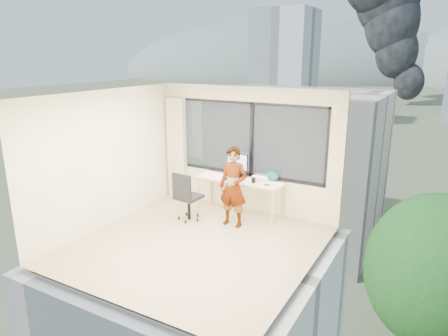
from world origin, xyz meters
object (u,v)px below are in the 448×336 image
Objects in this scene: monitor at (238,165)px; person at (233,187)px; chair at (189,195)px; handbag at (272,176)px; game_console at (261,177)px; desk at (240,196)px; laptop at (234,174)px.

person is at bearing -58.16° from monitor.
handbag is (1.36, 1.01, 0.34)m from chair.
game_console is (1.12, 0.99, 0.28)m from chair.
person is 2.83× the size of monitor.
desk is 0.81m from handbag.
desk is 4.70× the size of laptop.
desk is 0.50m from laptop.
person is 0.75m from monitor.
chair is at bearing -148.80° from laptop.
person reaches higher than handbag.
laptop reaches higher than game_console.
chair is 1.86× the size of monitor.
person is at bearing -81.84° from laptop.
monitor is 1.44× the size of laptop.
person is 0.94m from handbag.
desk is at bearing -153.91° from game_console.
desk is at bearing -174.14° from handbag.
person is at bearing -74.40° from desk.
chair is at bearing -141.16° from game_console.
laptop is at bearing -154.76° from game_console.
chair is 1.19m from monitor.
desk is 0.66m from monitor.
handbag is at bearing 41.14° from chair.
game_console is (0.47, 0.14, -0.24)m from monitor.
desk is 6.82× the size of handbag.
monitor is at bearing 142.11° from desk.
laptop is 1.45× the size of handbag.
chair is 0.96m from person.
game_console is (0.38, 0.21, 0.41)m from desk.
monitor is (-0.09, 0.07, 0.65)m from desk.
person is 4.08× the size of laptop.
desk is 5.66× the size of game_console.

